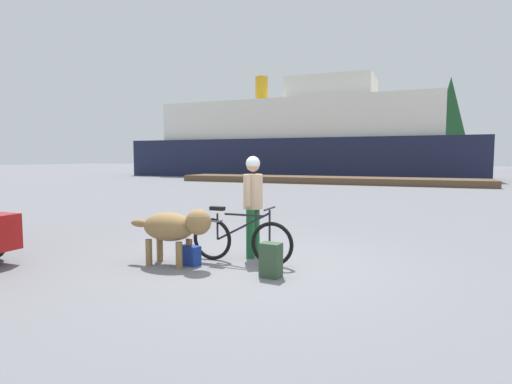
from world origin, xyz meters
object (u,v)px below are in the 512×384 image
Objects in this scene: person_cyclist at (253,197)px; handbag_pannier at (190,255)px; ferry_boat at (300,141)px; backpack at (271,260)px; dog at (174,227)px; bicycle at (240,239)px.

person_cyclist reaches higher than handbag_pannier.
ferry_boat is at bearing 104.84° from person_cyclist.
backpack is 1.50× the size of handbag_pannier.
ferry_boat is at bearing 102.70° from dog.
handbag_pannier is (-0.70, -0.86, -0.85)m from person_cyclist.
person_cyclist reaches higher than bicycle.
ferry_boat is (-7.48, 28.25, 2.07)m from person_cyclist.
backpack is 1.39m from handbag_pannier.
ferry_boat is at bearing 105.61° from backpack.
person_cyclist is at bearing 86.37° from bicycle.
backpack is at bearing -37.50° from bicycle.
ferry_boat is at bearing 103.12° from handbag_pannier.
ferry_boat is at bearing 104.56° from bicycle.
ferry_boat reaches higher than backpack.
ferry_boat is (-6.58, 29.21, 2.48)m from dog.
bicycle reaches higher than backpack.
handbag_pannier is at bearing 25.34° from dog.
dog is 0.05× the size of ferry_boat.
dog is 30.05m from ferry_boat.
dog is 4.45× the size of handbag_pannier.
bicycle is 0.77m from person_cyclist.
bicycle is 1.20× the size of dog.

